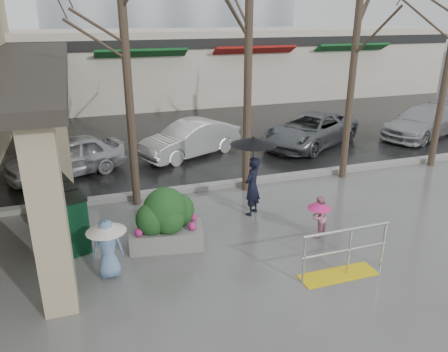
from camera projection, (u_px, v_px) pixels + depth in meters
ground at (255, 256)px, 9.38m from camera, size 120.00×120.00×0.00m
street_asphalt at (128, 91)px, 28.88m from camera, size 120.00×36.00×0.01m
curb at (203, 187)px, 12.90m from camera, size 120.00×0.30×0.15m
canopy_slab at (20, 56)px, 13.75m from camera, size 2.80×18.00×0.25m
pillar_front at (49, 218)px, 7.15m from camera, size 0.55×0.55×3.50m
pillar_back at (57, 126)px, 12.91m from camera, size 0.55×0.55×3.50m
storefront_row at (169, 66)px, 25.20m from camera, size 34.00×6.74×4.00m
handrail at (342, 258)px, 8.59m from camera, size 1.90×0.50×1.03m
tree_west at (122, 5)px, 10.18m from camera, size 3.20×3.20×6.80m
tree_mideast at (359, 14)px, 12.21m from camera, size 3.20×3.20×6.50m
woman at (253, 167)px, 10.92m from camera, size 1.16×1.16×2.10m
child_pink at (319, 214)px, 10.04m from camera, size 0.61×0.57×0.99m
child_blue at (107, 243)px, 8.44m from camera, size 0.78×0.78×1.21m
planter at (166, 219)px, 9.58m from camera, size 1.71×1.06×1.39m
news_boxes at (62, 209)px, 10.04m from camera, size 1.15×2.43×1.33m
car_a at (66, 157)px, 13.81m from camera, size 3.98×2.64×1.26m
car_b at (190, 139)px, 15.74m from camera, size 4.04×2.78×1.26m
car_c at (310, 130)px, 16.96m from camera, size 4.97×4.06×1.26m
car_d at (422, 122)px, 18.18m from camera, size 4.69×3.25×1.26m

